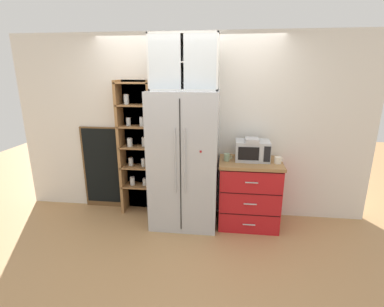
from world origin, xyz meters
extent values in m
plane|color=tan|center=(0.00, 0.00, 0.00)|extent=(10.73, 10.73, 0.00)
cube|color=silver|center=(0.00, 0.40, 1.27)|extent=(5.03, 0.10, 2.55)
cube|color=#B7BABF|center=(0.00, 0.01, 0.91)|extent=(0.88, 0.68, 1.81)
cube|color=black|center=(0.00, -0.33, 0.91)|extent=(0.01, 0.01, 1.67)
cylinder|color=#B7BABF|center=(-0.06, -0.35, 1.00)|extent=(0.02, 0.02, 0.82)
cylinder|color=#B7BABF|center=(0.06, -0.35, 1.00)|extent=(0.02, 0.02, 0.82)
cube|color=#A8161C|center=(0.25, -0.33, 1.12)|extent=(0.02, 0.01, 0.02)
cube|color=brown|center=(-0.73, 0.37, 0.97)|extent=(0.54, 0.04, 1.93)
cube|color=#9E7042|center=(-0.95, 0.23, 0.97)|extent=(0.04, 0.24, 1.93)
cube|color=#9E7042|center=(-0.50, 0.23, 0.97)|extent=(0.04, 0.24, 1.93)
cube|color=#9E7042|center=(-0.73, 0.23, 0.41)|extent=(0.48, 0.24, 0.02)
cylinder|color=silver|center=(-0.82, 0.23, 0.48)|extent=(0.07, 0.07, 0.12)
cylinder|color=#CCB78C|center=(-0.82, 0.23, 0.46)|extent=(0.06, 0.06, 0.08)
cylinder|color=#B2B2B7|center=(-0.82, 0.23, 0.54)|extent=(0.07, 0.07, 0.01)
cylinder|color=silver|center=(-0.63, 0.25, 0.46)|extent=(0.07, 0.07, 0.10)
cylinder|color=beige|center=(-0.63, 0.25, 0.45)|extent=(0.06, 0.06, 0.07)
cylinder|color=#B2B2B7|center=(-0.63, 0.25, 0.52)|extent=(0.07, 0.07, 0.01)
cube|color=#9E7042|center=(-0.73, 0.23, 0.70)|extent=(0.48, 0.24, 0.02)
cylinder|color=silver|center=(-0.83, 0.25, 0.77)|extent=(0.07, 0.07, 0.11)
cylinder|color=#B77A38|center=(-0.83, 0.25, 0.75)|extent=(0.06, 0.06, 0.07)
cylinder|color=#B2B2B7|center=(-0.83, 0.25, 0.83)|extent=(0.07, 0.07, 0.01)
cylinder|color=silver|center=(-0.64, 0.23, 0.77)|extent=(0.06, 0.06, 0.11)
cylinder|color=white|center=(-0.64, 0.23, 0.75)|extent=(0.05, 0.05, 0.08)
cylinder|color=#B2B2B7|center=(-0.64, 0.23, 0.83)|extent=(0.06, 0.06, 0.01)
cube|color=#9E7042|center=(-0.73, 0.23, 1.00)|extent=(0.48, 0.24, 0.02)
cylinder|color=silver|center=(-0.82, 0.22, 1.07)|extent=(0.08, 0.08, 0.11)
cylinder|color=#E0C67F|center=(-0.82, 0.22, 1.05)|extent=(0.07, 0.07, 0.08)
cylinder|color=#B2B2B7|center=(-0.82, 0.22, 1.13)|extent=(0.07, 0.07, 0.01)
cylinder|color=silver|center=(-0.62, 0.25, 1.07)|extent=(0.06, 0.06, 0.13)
cylinder|color=#2D2D2D|center=(-0.62, 0.25, 1.05)|extent=(0.05, 0.05, 0.09)
cylinder|color=#B2B2B7|center=(-0.62, 0.25, 1.14)|extent=(0.06, 0.06, 0.01)
cube|color=#9E7042|center=(-0.73, 0.23, 1.30)|extent=(0.48, 0.24, 0.02)
cylinder|color=silver|center=(-0.82, 0.23, 1.36)|extent=(0.06, 0.06, 0.10)
cylinder|color=brown|center=(-0.82, 0.23, 1.34)|extent=(0.05, 0.05, 0.07)
cylinder|color=#B2B2B7|center=(-0.82, 0.23, 1.42)|extent=(0.06, 0.06, 0.01)
cylinder|color=silver|center=(-0.62, 0.22, 1.37)|extent=(0.07, 0.07, 0.12)
cylinder|color=#382316|center=(-0.62, 0.22, 1.35)|extent=(0.06, 0.06, 0.08)
cylinder|color=#B2B2B7|center=(-0.62, 0.22, 1.43)|extent=(0.07, 0.07, 0.01)
cube|color=#9E7042|center=(-0.73, 0.23, 1.60)|extent=(0.48, 0.24, 0.02)
cylinder|color=silver|center=(-0.83, 0.23, 1.67)|extent=(0.07, 0.07, 0.13)
cylinder|color=white|center=(-0.83, 0.23, 1.65)|extent=(0.06, 0.06, 0.09)
cylinder|color=#B2B2B7|center=(-0.83, 0.23, 1.74)|extent=(0.07, 0.07, 0.01)
cube|color=#9E7042|center=(-0.73, 0.23, 1.89)|extent=(0.48, 0.24, 0.02)
cube|color=red|center=(0.87, 0.06, 0.44)|extent=(0.78, 0.59, 0.87)
cube|color=#9E7042|center=(0.87, 0.06, 0.89)|extent=(0.81, 0.62, 0.04)
cube|color=black|center=(0.87, -0.24, 0.28)|extent=(0.76, 0.00, 0.01)
cube|color=silver|center=(0.87, -0.25, 0.15)|extent=(0.16, 0.01, 0.01)
cube|color=black|center=(0.87, -0.24, 0.57)|extent=(0.76, 0.00, 0.01)
cube|color=silver|center=(0.87, -0.25, 0.44)|extent=(0.16, 0.01, 0.01)
cube|color=black|center=(0.87, -0.24, 0.86)|extent=(0.76, 0.00, 0.01)
cube|color=silver|center=(0.87, -0.25, 0.73)|extent=(0.16, 0.01, 0.01)
cube|color=#B7BABF|center=(0.89, 0.11, 1.04)|extent=(0.44, 0.32, 0.26)
cube|color=black|center=(0.83, -0.06, 1.04)|extent=(0.26, 0.01, 0.17)
cube|color=black|center=(1.06, -0.06, 1.04)|extent=(0.08, 0.01, 0.20)
cube|color=#B7B7BC|center=(0.87, 0.04, 0.93)|extent=(0.17, 0.20, 0.03)
cube|color=#B7B7BC|center=(0.87, 0.11, 1.06)|extent=(0.17, 0.06, 0.30)
cube|color=#B7B7BC|center=(0.87, 0.04, 1.19)|extent=(0.17, 0.20, 0.06)
cylinder|color=black|center=(0.87, 0.03, 1.00)|extent=(0.11, 0.11, 0.12)
cylinder|color=#8CA37F|center=(0.56, 0.02, 0.96)|extent=(0.07, 0.07, 0.10)
torus|color=#8CA37F|center=(0.61, 0.02, 0.96)|extent=(0.05, 0.01, 0.05)
cylinder|color=silver|center=(1.20, -0.01, 0.95)|extent=(0.09, 0.09, 0.09)
torus|color=silver|center=(1.26, -0.01, 0.96)|extent=(0.05, 0.01, 0.05)
cylinder|color=#285B33|center=(0.87, 0.11, 1.00)|extent=(0.07, 0.07, 0.17)
cone|color=#285B33|center=(0.87, 0.11, 1.09)|extent=(0.07, 0.07, 0.04)
cylinder|color=#285B33|center=(0.87, 0.11, 1.12)|extent=(0.03, 0.03, 0.07)
cylinder|color=black|center=(0.87, 0.11, 1.16)|extent=(0.03, 0.03, 0.01)
cube|color=silver|center=(0.00, 0.18, 2.15)|extent=(0.84, 0.02, 0.67)
cube|color=silver|center=(0.00, 0.03, 2.47)|extent=(0.84, 0.32, 0.02)
cube|color=silver|center=(0.00, 0.03, 1.82)|extent=(0.84, 0.32, 0.02)
cube|color=silver|center=(-0.41, 0.03, 2.15)|extent=(0.02, 0.32, 0.67)
cube|color=silver|center=(0.41, 0.03, 2.15)|extent=(0.02, 0.32, 0.67)
cube|color=silver|center=(0.00, 0.03, 2.15)|extent=(0.81, 0.30, 0.02)
cube|color=silver|center=(-0.21, -0.12, 2.15)|extent=(0.39, 0.01, 0.63)
cube|color=silver|center=(0.21, -0.12, 2.15)|extent=(0.39, 0.01, 0.63)
cylinder|color=silver|center=(-0.29, 0.03, 1.84)|extent=(0.05, 0.05, 0.00)
cylinder|color=silver|center=(-0.29, 0.03, 1.87)|extent=(0.01, 0.01, 0.07)
cone|color=silver|center=(-0.29, 0.03, 1.93)|extent=(0.06, 0.06, 0.05)
cylinder|color=silver|center=(0.00, 0.03, 1.84)|extent=(0.05, 0.05, 0.00)
cylinder|color=silver|center=(0.00, 0.03, 1.87)|extent=(0.01, 0.01, 0.07)
cone|color=silver|center=(0.00, 0.03, 1.93)|extent=(0.06, 0.06, 0.05)
cylinder|color=silver|center=(0.29, 0.03, 1.84)|extent=(0.05, 0.05, 0.00)
cylinder|color=silver|center=(0.29, 0.03, 1.87)|extent=(0.01, 0.01, 0.07)
cone|color=silver|center=(0.29, 0.03, 1.93)|extent=(0.06, 0.06, 0.05)
cylinder|color=white|center=(-0.25, 0.03, 2.19)|extent=(0.06, 0.06, 0.07)
cylinder|color=white|center=(0.25, 0.03, 2.19)|extent=(0.06, 0.06, 0.07)
cube|color=brown|center=(-1.31, 0.33, 0.63)|extent=(0.60, 0.04, 1.26)
cube|color=black|center=(-1.31, 0.31, 0.66)|extent=(0.54, 0.01, 1.16)
camera|label=1|loc=(0.54, -3.56, 2.03)|focal=26.56mm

